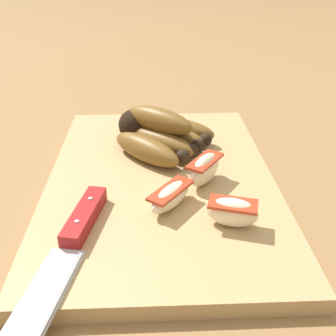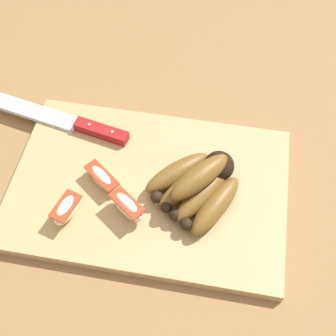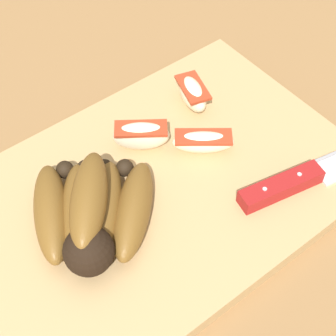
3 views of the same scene
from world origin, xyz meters
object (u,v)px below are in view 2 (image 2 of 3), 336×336
Objects in this scene: apple_wedge_near at (102,178)px; chefs_knife at (77,125)px; apple_wedge_middle at (127,207)px; banana_bunch at (199,184)px; apple_wedge_far at (67,209)px.

chefs_knife is at bearing 125.02° from apple_wedge_near.
apple_wedge_middle is at bearing -41.30° from apple_wedge_near.
banana_bunch is 2.67× the size of apple_wedge_far.
chefs_knife is at bearing 101.74° from apple_wedge_far.
chefs_knife is at bearing 129.83° from apple_wedge_middle.
banana_bunch is at bearing 21.23° from apple_wedge_far.
apple_wedge_middle reaches higher than chefs_knife.
banana_bunch is at bearing 3.60° from apple_wedge_near.
apple_wedge_middle reaches higher than apple_wedge_near.
chefs_knife is 4.40× the size of apple_wedge_far.
banana_bunch is 0.21m from apple_wedge_far.
apple_wedge_middle is (0.13, -0.16, 0.01)m from chefs_knife.
apple_wedge_middle is at bearing 11.86° from apple_wedge_far.
chefs_knife is 4.18× the size of apple_wedge_middle.
apple_wedge_far reaches higher than apple_wedge_near.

